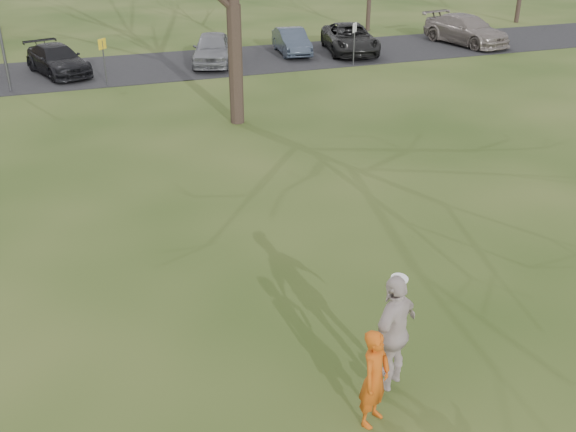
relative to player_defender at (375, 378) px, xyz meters
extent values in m
plane|color=#1E380F|center=(0.21, 0.44, -0.84)|extent=(120.00, 120.00, 0.00)
cube|color=black|center=(0.21, 25.44, -0.82)|extent=(62.00, 6.50, 0.04)
imported|color=#C14E0F|center=(0.00, 0.00, 0.00)|extent=(0.73, 0.68, 1.67)
imported|color=black|center=(-3.68, 25.39, -0.13)|extent=(3.23, 4.94, 1.33)
imported|color=slate|center=(3.66, 24.96, -0.03)|extent=(3.08, 4.83, 1.53)
imported|color=#323C4B|center=(8.22, 25.94, -0.14)|extent=(1.84, 4.09, 1.30)
imported|color=black|center=(11.28, 25.18, -0.06)|extent=(3.62, 5.75, 1.48)
imported|color=gray|center=(18.46, 25.02, 0.00)|extent=(3.26, 5.82, 1.59)
imported|color=#BEAEAA|center=(0.58, 0.52, 0.35)|extent=(1.28, 1.05, 2.04)
cylinder|color=white|center=(0.61, 0.55, 1.32)|extent=(0.27, 0.27, 0.06)
cylinder|color=#47474C|center=(-1.79, 22.44, 0.16)|extent=(0.06, 0.06, 2.00)
cube|color=yellow|center=(-1.79, 22.44, 1.01)|extent=(0.35, 0.35, 0.45)
cylinder|color=#47474C|center=(10.21, 22.44, 0.16)|extent=(0.06, 0.06, 2.00)
cube|color=silver|center=(10.21, 22.44, 1.01)|extent=(0.35, 0.35, 0.45)
camera|label=1|loc=(-3.85, -6.76, 6.47)|focal=40.14mm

